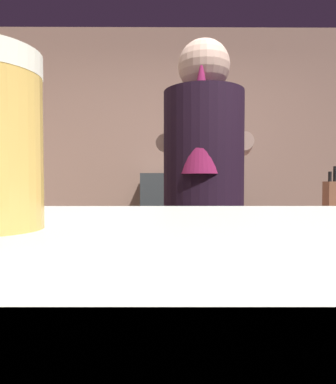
# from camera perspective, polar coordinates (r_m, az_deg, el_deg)

# --- Properties ---
(wall_back) EXTENTS (5.20, 0.10, 2.70)m
(wall_back) POSITION_cam_1_polar(r_m,az_deg,el_deg) (3.48, 1.81, 5.58)
(wall_back) COLOR #9B7563
(wall_back) RESTS_ON ground
(prep_counter) EXTENTS (2.10, 0.60, 0.93)m
(prep_counter) POSITION_cam_1_polar(r_m,az_deg,el_deg) (2.03, 13.98, -17.28)
(prep_counter) COLOR brown
(prep_counter) RESTS_ON ground
(back_shelf) EXTENTS (0.93, 0.36, 1.20)m
(back_shelf) POSITION_cam_1_polar(r_m,az_deg,el_deg) (3.24, 3.67, -7.45)
(back_shelf) COLOR #353B3C
(back_shelf) RESTS_ON ground
(bartender) EXTENTS (0.48, 0.54, 1.73)m
(bartender) POSITION_cam_1_polar(r_m,az_deg,el_deg) (1.42, 6.11, -3.35)
(bartender) COLOR #322C3A
(bartender) RESTS_ON ground
(knife_block) EXTENTS (0.10, 0.08, 0.29)m
(knife_block) POSITION_cam_1_polar(r_m,az_deg,el_deg) (2.06, 26.85, -1.00)
(knife_block) COLOR brown
(knife_block) RESTS_ON prep_counter
(mixing_bowl) EXTENTS (0.17, 0.17, 0.05)m
(mixing_bowl) POSITION_cam_1_polar(r_m,az_deg,el_deg) (1.90, -1.46, -3.51)
(mixing_bowl) COLOR #C45834
(mixing_bowl) RESTS_ON prep_counter
(chefs_knife) EXTENTS (0.24, 0.10, 0.01)m
(chefs_knife) POSITION_cam_1_polar(r_m,az_deg,el_deg) (1.87, 13.29, -4.23)
(chefs_knife) COLOR silver
(chefs_knife) RESTS_ON prep_counter
(bottle_soy) EXTENTS (0.07, 0.07, 0.19)m
(bottle_soy) POSITION_cam_1_polar(r_m,az_deg,el_deg) (3.25, 5.22, 4.51)
(bottle_soy) COLOR red
(bottle_soy) RESTS_ON back_shelf
(bottle_olive_oil) EXTENTS (0.06, 0.06, 0.25)m
(bottle_olive_oil) POSITION_cam_1_polar(r_m,az_deg,el_deg) (3.30, 6.76, 4.86)
(bottle_olive_oil) COLOR red
(bottle_olive_oil) RESTS_ON back_shelf
(bottle_vinegar) EXTENTS (0.07, 0.07, 0.19)m
(bottle_vinegar) POSITION_cam_1_polar(r_m,az_deg,el_deg) (3.15, 5.61, 4.57)
(bottle_vinegar) COLOR #547C37
(bottle_vinegar) RESTS_ON back_shelf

